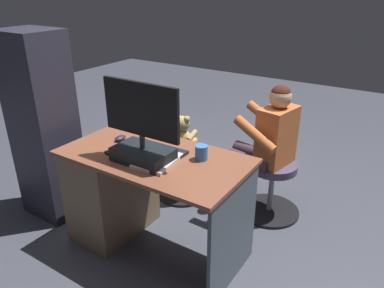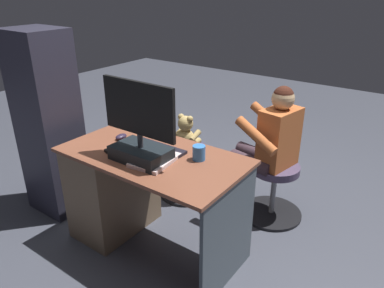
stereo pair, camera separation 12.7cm
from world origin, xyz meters
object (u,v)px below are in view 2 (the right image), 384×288
Objects in this scene: tv_remote at (115,149)px; teddy_bear at (186,133)px; cup at (199,153)px; desk at (122,186)px; person at (267,142)px; visitor_chair at (274,188)px; keyboard at (157,148)px; computer_mouse at (121,137)px; office_chair_teddy at (186,168)px; monitor at (140,136)px.

tv_remote is 0.84m from teddy_bear.
cup is 0.86m from teddy_bear.
person reaches higher than desk.
person reaches higher than visitor_chair.
computer_mouse reaches higher than keyboard.
computer_mouse is at bearing -40.12° from tv_remote.
desk is 2.60× the size of office_chair_teddy.
person is (-0.68, -0.95, -0.12)m from tv_remote.
visitor_chair is (-0.79, -0.15, -0.01)m from office_chair_teddy.
desk is at bearing 48.44° from person.
desk is 1.23m from visitor_chair.
keyboard is at bearing -126.71° from tv_remote.
person reaches higher than tv_remote.
visitor_chair is at bearing -169.08° from office_chair_teddy.
visitor_chair is (-0.77, -0.97, -0.51)m from tv_remote.
computer_mouse is 0.19m from tv_remote.
computer_mouse is at bearing 82.44° from teddy_bear.
office_chair_teddy and visitor_chair have the same top height.
person reaches higher than computer_mouse.
person is at bearing -134.60° from computer_mouse.
visitor_chair is (-0.88, -0.81, -0.52)m from computer_mouse.
person reaches higher than keyboard.
person is at bearing -109.58° from tv_remote.
monitor reaches higher than desk.
visitor_chair is (-0.79, -0.14, -0.35)m from teddy_bear.
office_chair_teddy is 0.43× the size of person.
desk is 2.27× the size of monitor.
tv_remote is (0.25, -0.01, -0.15)m from monitor.
desk is at bearing 85.00° from office_chair_teddy.
office_chair_teddy is at bearing -72.94° from tv_remote.
desk is 0.48m from keyboard.
monitor is 1.84× the size of teddy_bear.
keyboard is (-0.30, -0.07, 0.37)m from desk.
computer_mouse is 0.65m from cup.
monitor is at bearing -165.75° from tv_remote.
computer_mouse is 0.99× the size of cup.
visitor_chair is (-0.22, -0.76, -0.55)m from cup.
tv_remote is at bearing 91.09° from teddy_bear.
desk is 1.17m from person.
desk is at bearing 10.37° from cup.
keyboard is at bearing 7.15° from cup.
office_chair_teddy is (-0.06, -0.72, -0.14)m from desk.
person is at bearing -169.91° from teddy_bear.
person reaches higher than teddy_bear.
desk is at bearing 113.52° from computer_mouse.
desk is 1.13× the size of person.
monitor is 3.70× the size of tv_remote.
visitor_chair is at bearing -118.20° from monitor.
teddy_bear is (-0.09, -0.67, -0.17)m from computer_mouse.
office_chair_teddy is 0.81m from person.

